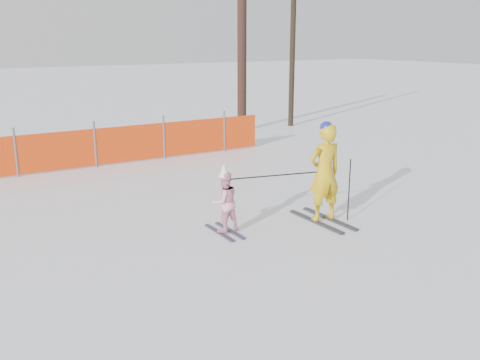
# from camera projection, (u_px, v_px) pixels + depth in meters

# --- Properties ---
(ground) EXTENTS (120.00, 120.00, 0.00)m
(ground) POSITION_uv_depth(u_px,v_px,m) (255.00, 243.00, 9.13)
(ground) COLOR white
(ground) RESTS_ON ground
(adult) EXTENTS (0.71, 1.52, 1.92)m
(adult) POSITION_uv_depth(u_px,v_px,m) (325.00, 173.00, 9.96)
(adult) COLOR black
(adult) RESTS_ON ground
(child) EXTENTS (0.54, 0.98, 1.28)m
(child) POSITION_uv_depth(u_px,v_px,m) (224.00, 202.00, 9.47)
(child) COLOR black
(child) RESTS_ON ground
(ski_poles) EXTENTS (2.25, 0.65, 1.21)m
(ski_poles) POSITION_uv_depth(u_px,v_px,m) (307.00, 182.00, 9.85)
(ski_poles) COLOR black
(ski_poles) RESTS_ON ground
(tree_trunks) EXTENTS (2.56, 0.33, 6.23)m
(tree_trunks) POSITION_uv_depth(u_px,v_px,m) (258.00, 51.00, 19.73)
(tree_trunks) COLOR black
(tree_trunks) RESTS_ON ground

